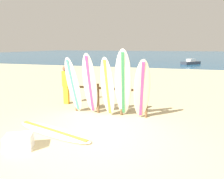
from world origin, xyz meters
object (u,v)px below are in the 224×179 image
(surfboard_leaning_far_left, at_px, (73,86))
(beachgoer_standing, at_px, (66,83))
(surfboard_rack, at_px, (110,96))
(surfboard_leaning_center_left, at_px, (108,88))
(surfboard_lying_on_sand, at_px, (53,131))
(surfboard_leaning_center_right, at_px, (142,90))
(small_boat_offshore, at_px, (191,62))
(surfboard_leaning_left, at_px, (90,85))
(cooler_box, at_px, (19,142))
(surfboard_leaning_center, at_px, (123,85))

(surfboard_leaning_far_left, xyz_separation_m, beachgoer_standing, (-0.89, 1.04, -0.14))
(surfboard_rack, distance_m, surfboard_leaning_center_left, 0.50)
(surfboard_lying_on_sand, xyz_separation_m, beachgoer_standing, (-1.04, 2.68, 0.84))
(surfboard_leaning_far_left, bearing_deg, surfboard_rack, 14.45)
(surfboard_leaning_center_right, height_order, beachgoer_standing, surfboard_leaning_center_right)
(small_boat_offshore, bearing_deg, beachgoer_standing, -107.10)
(surfboard_rack, xyz_separation_m, surfboard_leaning_left, (-0.59, -0.32, 0.42))
(surfboard_leaning_center_right, xyz_separation_m, small_boat_offshore, (3.29, 22.33, -0.75))
(surfboard_leaning_left, distance_m, surfboard_lying_on_sand, 2.00)
(surfboard_lying_on_sand, bearing_deg, surfboard_leaning_center_right, 36.21)
(surfboard_lying_on_sand, bearing_deg, small_boat_offshore, 77.05)
(surfboard_leaning_far_left, distance_m, cooler_box, 2.80)
(surfboard_leaning_center, distance_m, surfboard_lying_on_sand, 2.53)
(surfboard_leaning_center_left, xyz_separation_m, cooler_box, (-1.33, -2.64, -0.84))
(surfboard_leaning_left, xyz_separation_m, surfboard_leaning_center, (1.16, -0.06, 0.07))
(surfboard_leaning_far_left, xyz_separation_m, surfboard_leaning_center_left, (1.25, -0.03, 0.01))
(small_boat_offshore, xyz_separation_m, cooler_box, (-5.74, -24.99, -0.08))
(surfboard_leaning_center, bearing_deg, surfboard_leaning_left, 177.01)
(small_boat_offshore, bearing_deg, surfboard_leaning_center_left, -101.16)
(surfboard_leaning_far_left, bearing_deg, small_boat_offshore, 75.76)
(surfboard_leaning_left, xyz_separation_m, cooler_box, (-0.70, -2.66, -0.90))
(surfboard_leaning_center_left, xyz_separation_m, surfboard_lying_on_sand, (-1.10, -1.61, -0.99))
(surfboard_leaning_center, height_order, beachgoer_standing, surfboard_leaning_center)
(surfboard_lying_on_sand, height_order, small_boat_offshore, small_boat_offshore)
(surfboard_leaning_center_left, height_order, cooler_box, surfboard_leaning_center_left)
(surfboard_rack, relative_size, surfboard_leaning_center_left, 1.31)
(surfboard_rack, bearing_deg, surfboard_leaning_far_left, -165.55)
(surfboard_leaning_center_left, bearing_deg, cooler_box, -116.68)
(surfboard_rack, bearing_deg, surfboard_leaning_center_left, -83.57)
(surfboard_leaning_far_left, bearing_deg, cooler_box, -91.56)
(surfboard_leaning_far_left, bearing_deg, surfboard_leaning_center_right, -0.30)
(surfboard_lying_on_sand, bearing_deg, surfboard_leaning_center, 43.84)
(surfboard_leaning_left, bearing_deg, surfboard_leaning_center_left, -1.67)
(surfboard_leaning_far_left, distance_m, beachgoer_standing, 1.37)
(surfboard_rack, xyz_separation_m, surfboard_leaning_center_right, (1.16, -0.33, 0.34))
(beachgoer_standing, xyz_separation_m, small_boat_offshore, (6.55, 21.28, -0.61))
(surfboard_rack, distance_m, surfboard_lying_on_sand, 2.31)
(surfboard_rack, relative_size, beachgoer_standing, 1.69)
(surfboard_rack, xyz_separation_m, beachgoer_standing, (-2.10, 0.72, 0.21))
(surfboard_leaning_left, bearing_deg, surfboard_lying_on_sand, -106.29)
(surfboard_leaning_far_left, xyz_separation_m, surfboard_leaning_center_right, (2.38, -0.01, -0.01))
(surfboard_leaning_center, bearing_deg, small_boat_offshore, 80.18)
(surfboard_leaning_far_left, height_order, surfboard_leaning_center_left, surfboard_leaning_center_left)
(surfboard_leaning_center, height_order, cooler_box, surfboard_leaning_center)
(cooler_box, bearing_deg, surfboard_lying_on_sand, 51.52)
(surfboard_rack, height_order, surfboard_lying_on_sand, surfboard_rack)
(surfboard_leaning_left, height_order, surfboard_leaning_center_left, surfboard_leaning_left)
(surfboard_leaning_center, bearing_deg, surfboard_rack, 146.07)
(surfboard_leaning_far_left, relative_size, surfboard_leaning_center_left, 0.99)
(surfboard_rack, xyz_separation_m, surfboard_lying_on_sand, (-1.07, -1.96, -0.62))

